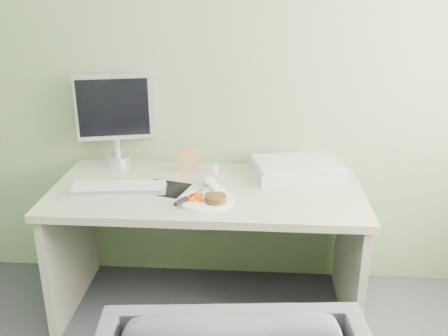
# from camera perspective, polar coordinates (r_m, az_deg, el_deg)

# --- Properties ---
(wall_back) EXTENTS (3.50, 0.00, 3.50)m
(wall_back) POSITION_cam_1_polar(r_m,az_deg,el_deg) (2.77, -1.35, 12.71)
(wall_back) COLOR gray
(wall_back) RESTS_ON floor
(desk) EXTENTS (1.60, 0.75, 0.73)m
(desk) POSITION_cam_1_polar(r_m,az_deg,el_deg) (2.65, -1.92, -5.95)
(desk) COLOR #ABA08F
(desk) RESTS_ON floor
(plate) EXTENTS (0.27, 0.27, 0.01)m
(plate) POSITION_cam_1_polar(r_m,az_deg,el_deg) (2.42, -1.93, -3.73)
(plate) COLOR white
(plate) RESTS_ON desk
(steak) EXTENTS (0.13, 0.13, 0.03)m
(steak) POSITION_cam_1_polar(r_m,az_deg,el_deg) (2.38, -1.00, -3.50)
(steak) COLOR black
(steak) RESTS_ON plate
(potato_pile) EXTENTS (0.14, 0.12, 0.07)m
(potato_pile) POSITION_cam_1_polar(r_m,az_deg,el_deg) (2.45, -0.88, -2.37)
(potato_pile) COLOR tan
(potato_pile) RESTS_ON plate
(carrot_heap) EXTENTS (0.08, 0.07, 0.04)m
(carrot_heap) POSITION_cam_1_polar(r_m,az_deg,el_deg) (2.40, -3.21, -3.19)
(carrot_heap) COLOR #FD5605
(carrot_heap) RESTS_ON plate
(steak_knife) EXTENTS (0.13, 0.22, 0.02)m
(steak_knife) POSITION_cam_1_polar(r_m,az_deg,el_deg) (2.40, -4.39, -3.50)
(steak_knife) COLOR silver
(steak_knife) RESTS_ON plate
(mousepad) EXTENTS (0.27, 0.25, 0.00)m
(mousepad) POSITION_cam_1_polar(r_m,az_deg,el_deg) (2.59, -6.78, -2.31)
(mousepad) COLOR black
(mousepad) RESTS_ON desk
(keyboard) EXTENTS (0.48, 0.19, 0.02)m
(keyboard) POSITION_cam_1_polar(r_m,az_deg,el_deg) (2.60, -11.92, -2.19)
(keyboard) COLOR white
(keyboard) RESTS_ON desk
(computer_mouse) EXTENTS (0.08, 0.13, 0.04)m
(computer_mouse) POSITION_cam_1_polar(r_m,az_deg,el_deg) (2.61, -1.69, -1.46)
(computer_mouse) COLOR white
(computer_mouse) RESTS_ON desk
(photo_frame) EXTENTS (0.11, 0.04, 0.14)m
(photo_frame) POSITION_cam_1_polar(r_m,az_deg,el_deg) (2.76, -4.13, 0.90)
(photo_frame) COLOR #A66D4D
(photo_frame) RESTS_ON desk
(eyedrop_bottle) EXTENTS (0.02, 0.02, 0.07)m
(eyedrop_bottle) POSITION_cam_1_polar(r_m,az_deg,el_deg) (2.73, -0.96, -0.14)
(eyedrop_bottle) COLOR white
(eyedrop_bottle) RESTS_ON desk
(scanner) EXTENTS (0.53, 0.41, 0.07)m
(scanner) POSITION_cam_1_polar(r_m,az_deg,el_deg) (2.76, 8.31, -0.10)
(scanner) COLOR silver
(scanner) RESTS_ON desk
(monitor) EXTENTS (0.44, 0.16, 0.53)m
(monitor) POSITION_cam_1_polar(r_m,az_deg,el_deg) (2.87, -12.28, 5.95)
(monitor) COLOR silver
(monitor) RESTS_ON desk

